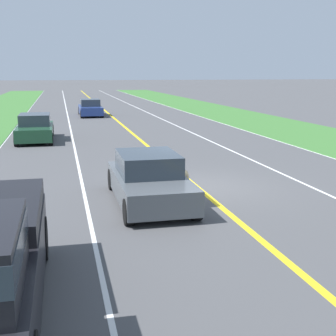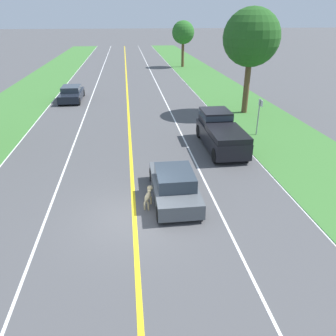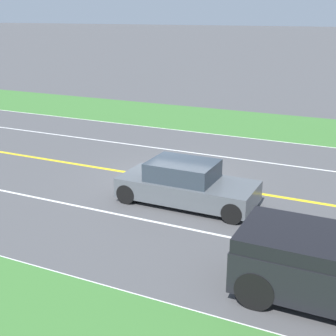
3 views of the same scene
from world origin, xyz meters
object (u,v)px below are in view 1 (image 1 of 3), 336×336
at_px(dog, 185,179).
at_px(car_trailing_near, 35,128).
at_px(ego_car, 149,180).
at_px(car_trailing_mid, 90,108).

distance_m(dog, car_trailing_near, 13.51).
relative_size(ego_car, dog, 3.58).
bearing_deg(dog, car_trailing_near, -52.13).
relative_size(ego_car, car_trailing_mid, 0.94).
xyz_separation_m(dog, car_trailing_mid, (1.03, -26.29, 0.13)).
relative_size(dog, car_trailing_near, 0.26).
distance_m(ego_car, dog, 1.28).
distance_m(ego_car, car_trailing_mid, 26.79).
xyz_separation_m(car_trailing_near, car_trailing_mid, (-3.75, -13.65, -0.01)).
distance_m(dog, car_trailing_mid, 26.31).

